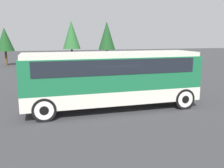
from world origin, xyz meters
TOP-DOWN VIEW (x-y plane):
  - ground_plane at (0.00, 0.00)m, footprint 120.00×120.00m
  - tour_bus at (0.10, -0.00)m, footprint 9.35×2.51m
  - parked_car_near at (-0.33, 6.00)m, footprint 4.12×1.88m
  - parked_car_mid at (3.72, 6.51)m, footprint 4.77×1.79m
  - tree_left at (1.17, 25.89)m, footprint 2.66×2.66m
  - tree_center at (-7.97, 23.77)m, footprint 2.35×2.35m
  - tree_right at (7.11, 27.43)m, footprint 2.75×2.75m

SIDE VIEW (x-z plane):
  - ground_plane at x=0.00m, z-range 0.00..0.00m
  - parked_car_near at x=-0.33m, z-range 0.00..1.39m
  - parked_car_mid at x=3.72m, z-range 0.00..1.45m
  - tour_bus at x=0.10m, z-range 0.32..3.40m
  - tree_center at x=-7.97m, z-range 0.96..6.03m
  - tree_right at x=7.11m, z-range 0.87..7.17m
  - tree_left at x=1.17m, z-range 1.00..7.26m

